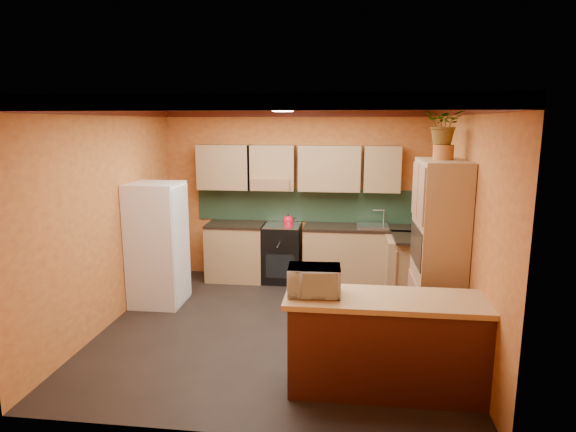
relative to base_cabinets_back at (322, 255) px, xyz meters
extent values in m
plane|color=black|center=(-0.46, -1.80, -0.44)|extent=(4.20, 4.20, 0.00)
cube|color=white|center=(-0.46, -1.80, 2.26)|extent=(4.20, 4.20, 0.04)
cube|color=orange|center=(-0.46, 0.30, 0.91)|extent=(4.20, 0.04, 2.70)
cube|color=orange|center=(-0.46, -3.90, 0.91)|extent=(4.20, 0.04, 2.70)
cube|color=orange|center=(-2.56, -1.80, 0.91)|extent=(0.04, 4.20, 2.70)
cube|color=orange|center=(1.64, -1.80, 0.91)|extent=(0.04, 4.20, 2.70)
cube|color=#1E3825|center=(-0.21, 0.29, 0.75)|extent=(3.70, 0.02, 0.53)
cube|color=#1E3825|center=(1.63, -0.40, 0.75)|extent=(0.02, 1.40, 0.53)
cube|color=tan|center=(-0.36, 0.13, 1.36)|extent=(3.10, 0.34, 0.70)
cylinder|color=white|center=(-0.46, -1.20, 2.22)|extent=(0.26, 0.26, 0.06)
cube|color=tan|center=(0.00, 0.00, 0.00)|extent=(3.65, 0.60, 0.88)
cube|color=black|center=(0.00, 0.00, 0.46)|extent=(3.65, 0.62, 0.04)
cube|color=black|center=(-0.62, 0.00, 0.02)|extent=(0.58, 0.58, 0.91)
cube|color=silver|center=(0.78, 0.00, 0.50)|extent=(0.48, 0.40, 0.03)
cube|color=tan|center=(1.34, -0.59, 0.00)|extent=(0.60, 0.80, 0.88)
cube|color=black|center=(1.34, -0.59, 0.46)|extent=(0.62, 0.80, 0.04)
cube|color=white|center=(-2.21, -1.18, 0.41)|extent=(0.68, 0.66, 1.70)
cube|color=tan|center=(1.39, -1.97, 0.61)|extent=(0.48, 0.90, 2.10)
cylinder|color=#A05926|center=(1.39, -1.92, 1.74)|extent=(0.22, 0.22, 0.16)
imported|color=tan|center=(1.39, -1.92, 2.04)|extent=(0.50, 0.47, 0.45)
cube|color=#4D1E12|center=(0.77, -3.08, 0.00)|extent=(1.80, 0.55, 0.88)
cube|color=tan|center=(0.77, -3.08, 0.47)|extent=(1.90, 0.65, 0.05)
imported|color=white|center=(0.08, -3.08, 0.62)|extent=(0.50, 0.35, 0.27)
camera|label=1|loc=(0.36, -7.32, 2.06)|focal=30.00mm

